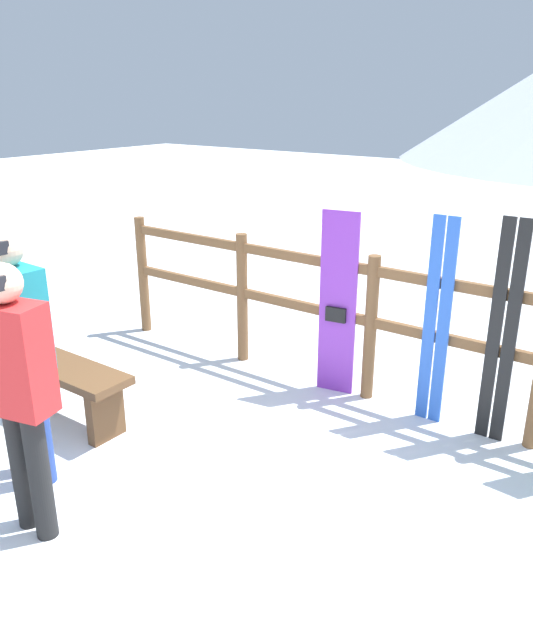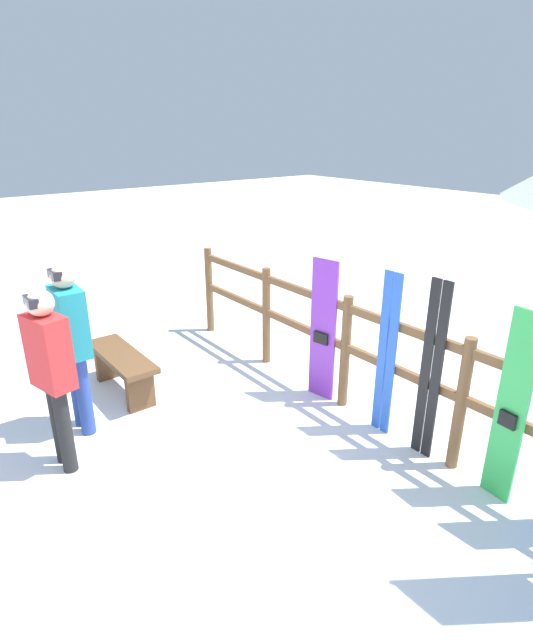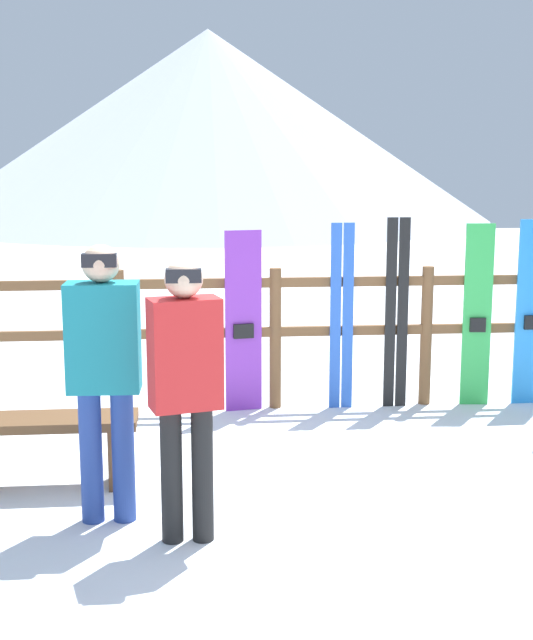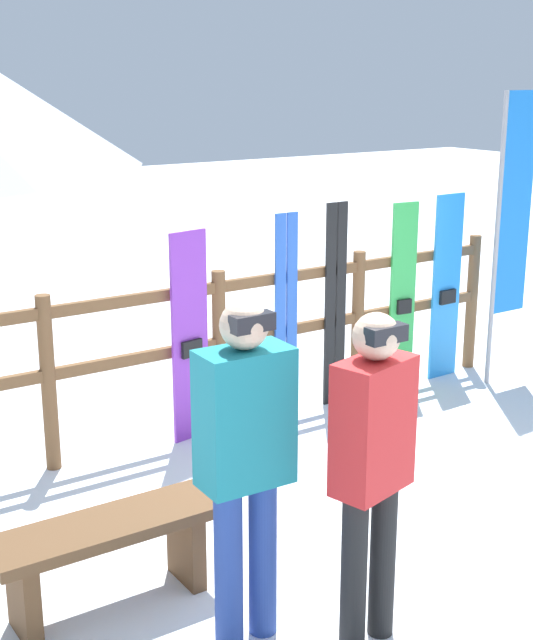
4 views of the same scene
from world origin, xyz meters
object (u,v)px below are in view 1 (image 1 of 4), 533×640
at_px(person_teal, 18,341).
at_px(snowboard_purple, 338,305).
at_px(ski_pair_blue, 437,323).
at_px(bench, 66,381).
at_px(ski_pair_black, 502,334).
at_px(person_red, 17,383).

height_order(person_teal, snowboard_purple, person_teal).
bearing_deg(ski_pair_blue, bench, -143.05).
bearing_deg(person_teal, ski_pair_black, 45.03).
height_order(bench, ski_pair_black, ski_pair_black).
bearing_deg(person_red, ski_pair_blue, 63.01).
distance_m(person_red, ski_pair_black, 3.11).
height_order(bench, person_teal, person_teal).
relative_size(bench, ski_pair_black, 0.71).
relative_size(bench, person_red, 0.72).
height_order(bench, ski_pair_blue, ski_pair_blue).
xyz_separation_m(snowboard_purple, ski_pair_blue, (0.83, 0.00, 0.03)).
height_order(bench, person_red, person_red).
bearing_deg(bench, snowboard_purple, 50.29).
bearing_deg(snowboard_purple, person_red, -100.52).
bearing_deg(ski_pair_blue, person_red, -116.99).
distance_m(snowboard_purple, ski_pair_blue, 0.83).
xyz_separation_m(bench, snowboard_purple, (1.37, 1.65, 0.42)).
bearing_deg(snowboard_purple, bench, -129.71).
xyz_separation_m(person_teal, ski_pair_blue, (1.77, 2.24, -0.17)).
height_order(snowboard_purple, ski_pair_blue, ski_pair_blue).
height_order(person_red, ski_pair_black, ski_pair_black).
xyz_separation_m(ski_pair_blue, ski_pair_black, (0.47, 0.00, 0.02)).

